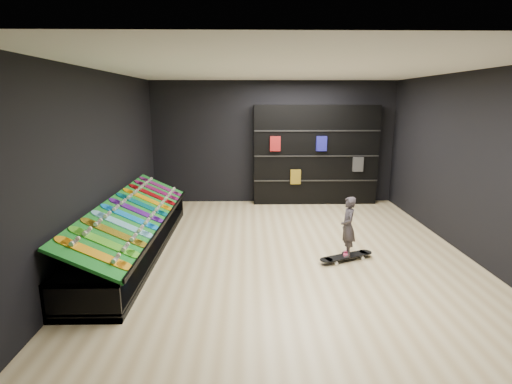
{
  "coord_description": "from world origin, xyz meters",
  "views": [
    {
      "loc": [
        -0.64,
        -6.43,
        2.53
      ],
      "look_at": [
        -0.5,
        0.2,
        1.0
      ],
      "focal_mm": 28.0,
      "sensor_mm": 36.0,
      "label": 1
    }
  ],
  "objects_px": {
    "back_shelving": "(315,155)",
    "child": "(347,238)",
    "floor_skateboard": "(346,258)",
    "display_rack": "(135,238)"
  },
  "relations": [
    {
      "from": "back_shelving",
      "to": "child",
      "type": "bearing_deg",
      "value": -91.29
    },
    {
      "from": "floor_skateboard",
      "to": "display_rack",
      "type": "bearing_deg",
      "value": 149.18
    },
    {
      "from": "display_rack",
      "to": "back_shelving",
      "type": "distance_m",
      "value": 4.98
    },
    {
      "from": "floor_skateboard",
      "to": "back_shelving",
      "type": "bearing_deg",
      "value": 64.88
    },
    {
      "from": "back_shelving",
      "to": "child",
      "type": "distance_m",
      "value": 3.84
    },
    {
      "from": "display_rack",
      "to": "floor_skateboard",
      "type": "xyz_separation_m",
      "value": [
        3.5,
        -0.43,
        -0.21
      ]
    },
    {
      "from": "display_rack",
      "to": "child",
      "type": "distance_m",
      "value": 3.52
    },
    {
      "from": "display_rack",
      "to": "child",
      "type": "bearing_deg",
      "value": -6.99
    },
    {
      "from": "child",
      "to": "display_rack",
      "type": "bearing_deg",
      "value": -94.54
    },
    {
      "from": "floor_skateboard",
      "to": "child",
      "type": "bearing_deg",
      "value": 0.0
    }
  ]
}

